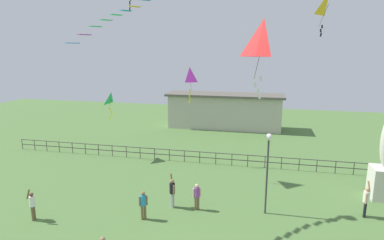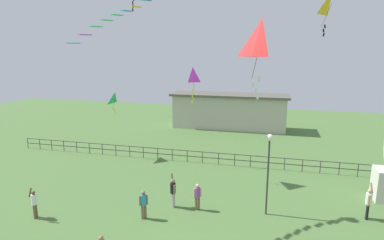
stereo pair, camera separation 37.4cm
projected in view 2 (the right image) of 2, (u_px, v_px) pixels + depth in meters
The scene contains 12 objects.
lamppost at pixel (269, 157), 16.71m from camera, with size 0.36×0.36×4.46m.
person_1 at pixel (369, 201), 16.70m from camera, with size 0.38×0.50×1.96m.
person_2 at pixel (197, 195), 17.69m from camera, with size 0.43×0.28×1.52m.
person_3 at pixel (34, 202), 16.82m from camera, with size 0.28×0.48×1.79m.
person_4 at pixel (173, 191), 17.99m from camera, with size 0.36×0.48×1.95m.
person_5 at pixel (144, 203), 16.75m from camera, with size 0.41×0.29×1.56m.
kite_0 at pixel (332, 4), 17.46m from camera, with size 0.95×1.15×2.36m.
kite_1 at pixel (261, 42), 11.59m from camera, with size 1.03×1.18×2.79m.
kite_3 at pixel (115, 99), 25.58m from camera, with size 0.46×1.17×2.12m.
kite_4 at pixel (193, 77), 24.19m from camera, with size 0.88×0.89×2.64m.
waterfront_railing at pixel (224, 157), 24.69m from camera, with size 36.06×0.06×0.95m.
pavilion_building at pixel (229, 111), 36.08m from camera, with size 12.92×3.66×3.89m.
Camera 2 is at (3.14, -9.40, 8.66)m, focal length 30.21 mm.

